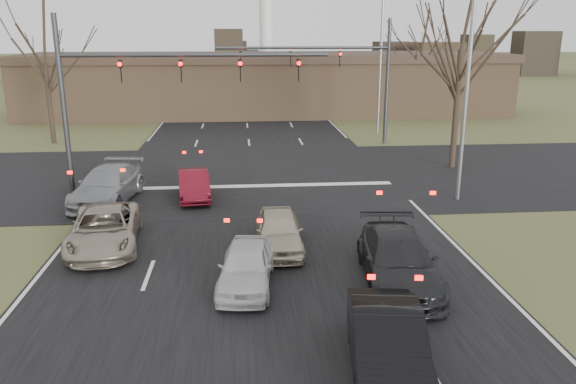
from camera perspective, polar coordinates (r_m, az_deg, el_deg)
The scene contains 17 objects.
ground at distance 15.06m, azimuth -2.18°, elevation -12.75°, with size 360.00×360.00×0.00m, color #4D532C.
road_main at distance 73.54m, azimuth -4.54°, elevation 10.40°, with size 14.00×300.00×0.02m, color black.
road_cross at distance 29.11m, azimuth -3.65°, elevation 1.65°, with size 200.00×14.00×0.02m, color black.
building at distance 51.45m, azimuth -2.09°, elevation 10.97°, with size 42.40×10.40×5.30m.
mast_arm_near at distance 26.68m, azimuth -15.24°, elevation 10.84°, with size 12.12×0.24×8.00m.
mast_arm_far at distance 36.88m, azimuth 5.77°, elevation 12.54°, with size 11.12×0.24×8.00m.
streetlight_right_near at distance 25.07m, azimuth 17.46°, elevation 11.55°, with size 2.34×0.25×10.00m.
streetlight_right_far at distance 41.42m, azimuth 9.15°, elevation 13.59°, with size 2.34×0.25×10.00m.
tree_left_far at distance 40.15m, azimuth -23.81°, elevation 14.92°, with size 5.70×5.70×9.50m.
tree_right_far at distance 50.64m, azimuth 13.46°, elevation 15.34°, with size 5.40×5.40×9.00m.
car_silver_suv at distance 20.39m, azimuth -18.17°, elevation -3.57°, with size 2.26×4.90×1.36m, color gray.
car_white_sedan at distance 16.57m, azimuth -4.29°, elevation -7.49°, with size 1.52×3.78×1.29m, color silver.
car_black_hatch at distance 12.73m, azimuth 10.07°, elevation -15.08°, with size 1.54×4.41×1.45m, color black.
car_charcoal_sedan at distance 17.01m, azimuth 11.15°, elevation -6.78°, with size 2.07×5.09×1.48m, color black.
car_grey_ahead at distance 25.73m, azimuth -17.86°, elevation 0.67°, with size 2.13×5.23×1.52m, color gray.
car_red_ahead at distance 25.46m, azimuth -9.54°, elevation 0.75°, with size 1.32×3.78×1.25m, color #5A0C19.
car_silver_ahead at distance 19.24m, azimuth -0.92°, elevation -3.96°, with size 1.57×3.90×1.33m, color #AFA58E.
Camera 1 is at (-0.58, -13.18, 7.27)m, focal length 35.00 mm.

